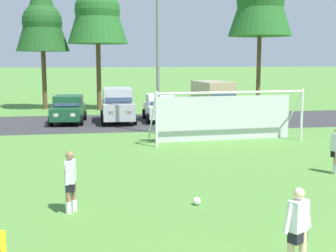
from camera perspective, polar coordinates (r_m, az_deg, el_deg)
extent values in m
plane|color=#518438|center=(21.19, 1.62, -2.77)|extent=(400.00, 400.00, 0.00)
cube|color=#333335|center=(30.31, -1.83, 0.56)|extent=(52.00, 8.40, 0.01)
sphere|color=white|center=(13.22, 3.52, -9.07)|extent=(0.22, 0.22, 0.22)
sphere|color=black|center=(13.21, 3.52, -9.05)|extent=(0.08, 0.08, 0.08)
sphere|color=red|center=(13.23, 3.78, -9.06)|extent=(0.07, 0.07, 0.07)
cylinder|color=white|center=(24.06, 15.89, 1.17)|extent=(0.12, 0.12, 2.44)
cylinder|color=white|center=(21.44, -1.41, 0.66)|extent=(0.12, 0.12, 2.44)
cylinder|color=white|center=(22.37, 7.80, 4.04)|extent=(7.31, 0.62, 0.12)
cylinder|color=white|center=(24.83, 14.89, 1.70)|extent=(0.22, 1.95, 2.46)
cylinder|color=white|center=(22.30, -1.90, 1.27)|extent=(0.22, 1.95, 2.46)
cube|color=silver|center=(23.44, 6.85, 0.95)|extent=(6.94, 0.52, 2.20)
cylinder|color=beige|center=(9.53, 14.66, -14.47)|extent=(0.14, 0.14, 0.80)
cylinder|color=beige|center=(9.62, 16.00, -14.31)|extent=(0.14, 0.14, 0.80)
cube|color=black|center=(9.46, 15.41, -12.59)|extent=(0.40, 0.36, 0.28)
cube|color=white|center=(9.33, 15.50, -10.41)|extent=(0.45, 0.40, 0.60)
sphere|color=beige|center=(9.20, 15.60, -7.87)|extent=(0.22, 0.22, 0.22)
cylinder|color=white|center=(9.16, 14.37, -10.84)|extent=(0.24, 0.19, 0.55)
cylinder|color=white|center=(9.51, 16.57, -10.22)|extent=(0.24, 0.19, 0.55)
cylinder|color=tan|center=(17.75, 19.62, -4.09)|extent=(0.14, 0.14, 0.80)
cylinder|color=white|center=(17.56, 19.72, -5.02)|extent=(0.15, 0.15, 0.32)
cylinder|color=white|center=(17.80, 19.59, -4.84)|extent=(0.15, 0.15, 0.32)
cube|color=black|center=(17.57, 19.74, -3.15)|extent=(0.31, 0.39, 0.28)
cylinder|color=white|center=(17.70, 19.29, -1.86)|extent=(0.15, 0.25, 0.55)
cylinder|color=#936B4C|center=(12.87, -11.34, -8.35)|extent=(0.14, 0.14, 0.80)
cylinder|color=#936B4C|center=(12.70, -12.00, -8.60)|extent=(0.14, 0.14, 0.80)
cylinder|color=white|center=(12.94, -11.31, -9.37)|extent=(0.15, 0.15, 0.32)
cylinder|color=white|center=(12.77, -11.97, -9.63)|extent=(0.15, 0.15, 0.32)
cube|color=black|center=(12.69, -11.71, -7.09)|extent=(0.27, 0.37, 0.28)
cube|color=white|center=(12.60, -11.76, -5.42)|extent=(0.29, 0.41, 0.60)
sphere|color=#936B4C|center=(12.51, -11.82, -3.51)|extent=(0.22, 0.22, 0.22)
cylinder|color=white|center=(12.84, -11.38, -5.25)|extent=(0.12, 0.24, 0.55)
cylinder|color=white|center=(12.37, -12.15, -5.78)|extent=(0.12, 0.24, 0.55)
cube|color=#194C2D|center=(30.23, -11.99, 1.69)|extent=(2.10, 4.32, 0.76)
cube|color=#194C2D|center=(30.31, -11.99, 3.04)|extent=(1.80, 2.21, 0.64)
cube|color=#28384C|center=(29.35, -12.20, 2.83)|extent=(1.55, 0.43, 0.55)
cube|color=#28384C|center=(30.23, -10.42, 3.07)|extent=(0.17, 1.78, 0.45)
cube|color=white|center=(28.14, -11.45, 1.34)|extent=(0.29, 0.10, 0.20)
cube|color=white|center=(28.26, -13.45, 1.30)|extent=(0.29, 0.10, 0.20)
cube|color=#B21414|center=(32.21, -10.71, 2.21)|extent=(0.29, 0.10, 0.20)
cube|color=#B21414|center=(32.32, -12.46, 2.18)|extent=(0.29, 0.10, 0.20)
cylinder|color=black|center=(28.90, -10.48, 0.68)|extent=(0.29, 0.66, 0.64)
cylinder|color=black|center=(29.11, -14.01, 0.63)|extent=(0.29, 0.66, 0.64)
cylinder|color=black|center=(31.48, -10.07, 1.30)|extent=(0.29, 0.66, 0.64)
cylinder|color=black|center=(31.67, -13.32, 1.25)|extent=(0.29, 0.66, 0.64)
cube|color=#B2B2BC|center=(30.05, -6.11, 2.01)|extent=(1.95, 4.62, 1.00)
cube|color=#B2B2BC|center=(30.16, -6.16, 3.79)|extent=(1.78, 3.02, 0.84)
cube|color=#28384C|center=(28.75, -6.01, 3.54)|extent=(1.62, 0.40, 0.71)
cube|color=#28384C|center=(30.22, -4.48, 3.82)|extent=(0.07, 2.55, 0.59)
cube|color=white|center=(27.83, -4.80, 1.64)|extent=(0.28, 0.08, 0.20)
cube|color=white|center=(27.77, -6.95, 1.60)|extent=(0.28, 0.08, 0.20)
cube|color=#B21414|center=(32.31, -5.39, 2.54)|extent=(0.28, 0.08, 0.20)
cube|color=#B21414|center=(32.27, -7.24, 2.51)|extent=(0.28, 0.08, 0.20)
cylinder|color=black|center=(28.75, -4.06, 0.76)|extent=(0.25, 0.64, 0.64)
cylinder|color=black|center=(28.66, -7.85, 0.68)|extent=(0.25, 0.64, 0.64)
cylinder|color=black|center=(31.58, -4.51, 1.42)|extent=(0.25, 0.64, 0.64)
cylinder|color=black|center=(31.49, -7.96, 1.35)|extent=(0.25, 0.64, 0.64)
cube|color=silver|center=(30.63, -0.97, 1.95)|extent=(1.89, 4.24, 0.76)
cube|color=silver|center=(30.71, -1.01, 3.28)|extent=(1.70, 2.14, 0.64)
cube|color=#28384C|center=(29.76, -0.77, 3.08)|extent=(1.54, 0.35, 0.55)
cube|color=#28384C|center=(30.83, 0.54, 3.30)|extent=(0.08, 1.79, 0.45)
cube|color=white|center=(28.67, 0.55, 1.62)|extent=(0.28, 0.09, 0.20)
cube|color=white|center=(28.53, -1.42, 1.59)|extent=(0.28, 0.09, 0.20)
cube|color=#B21414|center=(32.72, -0.57, 2.44)|extent=(0.28, 0.09, 0.20)
cube|color=#B21414|center=(32.60, -2.30, 2.41)|extent=(0.28, 0.09, 0.20)
cylinder|color=black|center=(29.53, 1.09, 0.97)|extent=(0.25, 0.65, 0.64)
cylinder|color=black|center=(29.29, -2.38, 0.91)|extent=(0.25, 0.65, 0.64)
cylinder|color=black|center=(32.08, 0.33, 1.55)|extent=(0.25, 0.65, 0.64)
cylinder|color=black|center=(31.86, -2.87, 1.50)|extent=(0.25, 0.65, 0.64)
cube|color=tan|center=(31.31, 5.51, 2.36)|extent=(2.30, 4.93, 1.10)
cube|color=tan|center=(31.41, 5.41, 4.40)|extent=(2.09, 4.22, 1.10)
cube|color=#28384C|center=(29.56, 6.67, 4.10)|extent=(1.69, 0.58, 0.91)
cube|color=#28384C|center=(31.72, 6.97, 4.41)|extent=(0.29, 3.48, 0.77)
cube|color=white|center=(29.30, 8.02, 2.02)|extent=(0.28, 0.10, 0.20)
cube|color=white|center=(28.92, 6.04, 1.97)|extent=(0.28, 0.10, 0.20)
cube|color=#B21414|center=(33.70, 5.05, 2.87)|extent=(0.28, 0.10, 0.20)
cube|color=#B21414|center=(33.37, 3.30, 2.83)|extent=(0.28, 0.10, 0.20)
cylinder|color=black|center=(30.33, 8.17, 1.08)|extent=(0.28, 0.66, 0.64)
cylinder|color=black|center=(29.66, 4.65, 0.98)|extent=(0.28, 0.66, 0.64)
cylinder|color=black|center=(33.09, 6.25, 1.71)|extent=(0.28, 0.66, 0.64)
cylinder|color=black|center=(32.48, 3.00, 1.62)|extent=(0.28, 0.66, 0.64)
cylinder|color=brown|center=(38.94, -14.76, 5.37)|extent=(0.36, 0.36, 4.59)
cone|color=#1E511E|center=(39.08, -15.07, 13.46)|extent=(4.13, 4.13, 6.43)
sphere|color=#1E511E|center=(39.00, -15.01, 12.05)|extent=(3.10, 3.10, 3.10)
cylinder|color=brown|center=(37.46, -8.39, 5.89)|extent=(0.36, 0.36, 5.16)
sphere|color=#236023|center=(37.61, -8.55, 13.70)|extent=(3.49, 3.49, 3.49)
cylinder|color=brown|center=(40.81, 10.92, 6.52)|extent=(0.36, 0.36, 5.88)
sphere|color=#236023|center=(41.07, 11.14, 14.66)|extent=(3.97, 3.97, 3.97)
cylinder|color=slate|center=(25.22, -1.23, 8.62)|extent=(0.18, 0.18, 8.44)
cylinder|color=slate|center=(25.52, -1.20, -0.55)|extent=(0.32, 0.32, 0.30)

